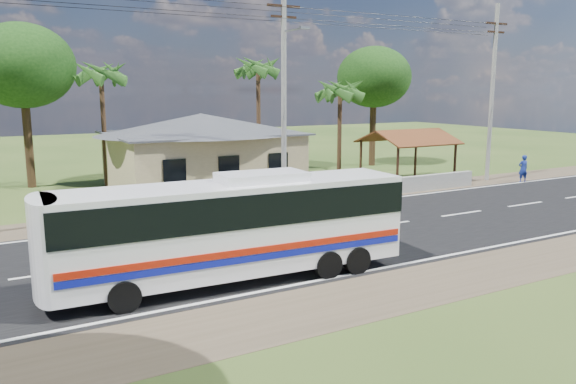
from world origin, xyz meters
The scene contains 14 objects.
ground centered at (0.00, 0.00, 0.00)m, with size 120.00×120.00×0.00m, color #2D4819.
road centered at (0.00, 0.00, 0.01)m, with size 120.00×16.00×0.03m.
house centered at (1.00, 13.00, 2.64)m, with size 12.40×10.00×5.00m.
waiting_shed centered at (13.00, 8.50, 2.73)m, with size 5.20×4.48×3.35m.
concrete_barrier centered at (12.00, 5.60, 0.45)m, with size 7.00×0.30×0.90m, color #9E9E99.
utility_poles centered at (2.67, 6.49, 5.77)m, with size 32.80×2.22×11.00m.
palm_near centered at (9.50, 11.00, 5.71)m, with size 2.80×2.80×6.70m.
palm_mid centered at (6.00, 15.50, 7.16)m, with size 2.80×2.80×8.20m.
palm_far centered at (-4.00, 16.00, 6.68)m, with size 2.80×2.80×7.70m.
tree_behind_house centered at (-8.00, 18.00, 7.12)m, with size 6.00×6.00×9.61m.
tree_behind_shed centered at (16.00, 16.00, 6.68)m, with size 5.60×5.60×9.02m.
coach_bus centered at (-4.13, -3.46, 1.89)m, with size 10.75×2.80×3.31m.
motorcycle centered at (3.52, 5.78, 0.51)m, with size 0.68×1.94×1.02m, color black.
person centered at (19.27, 4.78, 0.87)m, with size 0.63×0.42×1.74m, color navy.
Camera 1 is at (-10.76, -18.56, 5.77)m, focal length 35.00 mm.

